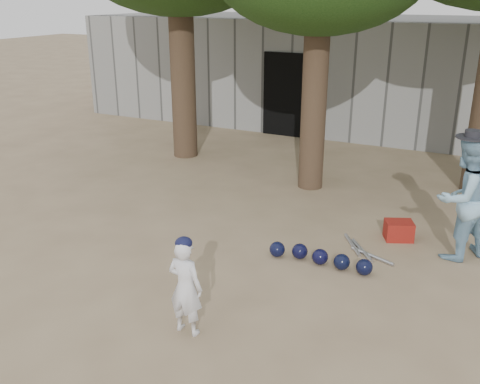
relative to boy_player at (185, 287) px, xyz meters
The scene contains 7 objects.
ground 1.55m from the boy_player, 131.02° to the left, with size 70.00×70.00×0.00m, color #937C5E.
boy_player is the anchor object (origin of this frame).
spectator_blue 4.22m from the boy_player, 52.50° to the left, with size 0.89×0.69×1.83m, color #88B7D3.
red_bag 3.97m from the boy_player, 64.39° to the left, with size 0.42×0.32×0.30m, color #9E2515.
back_building 11.50m from the boy_player, 94.74° to the left, with size 16.00×5.24×3.00m.
helmet_row 2.42m from the boy_player, 68.82° to the left, with size 1.51×0.31×0.23m.
bat_pile 3.20m from the boy_player, 65.48° to the left, with size 0.92×0.75×0.06m.
Camera 1 is at (3.77, -5.48, 3.64)m, focal length 40.00 mm.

